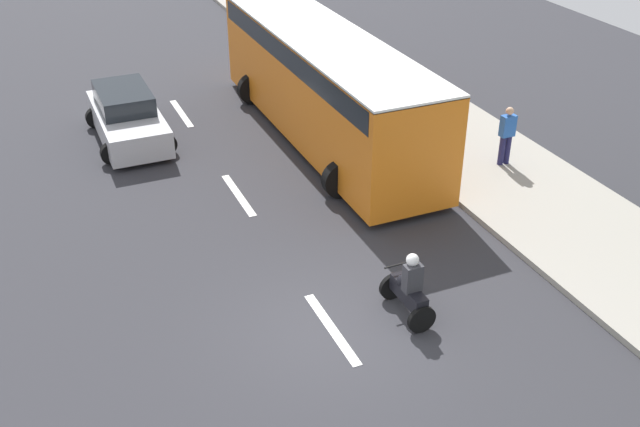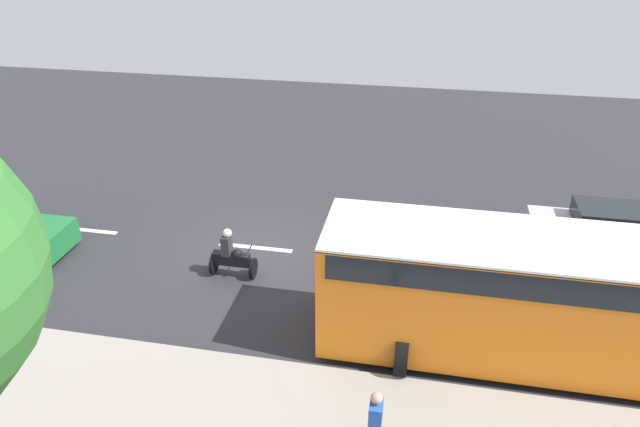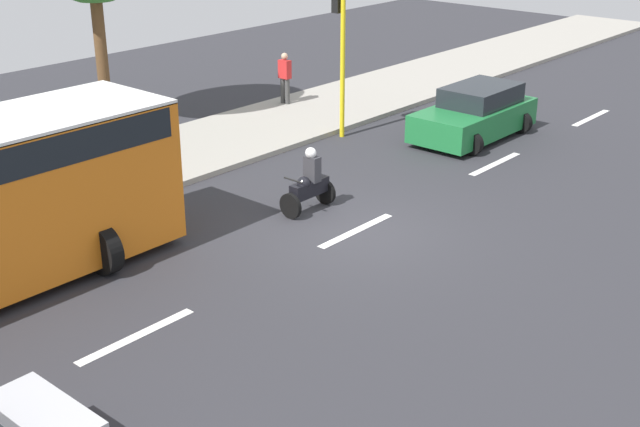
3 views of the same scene
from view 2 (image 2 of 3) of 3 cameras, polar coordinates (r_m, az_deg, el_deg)
The scene contains 9 objects.
ground_plane at distance 18.26m, azimuth -6.48°, elevation -3.56°, with size 40.00×60.00×0.10m, color #2D2D33.
sidewalk at distance 13.14m, azimuth -15.81°, elevation -18.79°, with size 4.00×60.00×0.15m, color #9E998E.
lane_stripe_north at distance 20.69m, azimuth -22.60°, elevation -1.53°, with size 0.20×2.40×0.01m, color white.
lane_stripe_mid at distance 18.23m, azimuth -6.49°, elevation -3.41°, with size 0.20×2.40×0.01m, color white.
lane_stripe_south at distance 17.57m, azimuth 12.66°, elevation -5.29°, with size 0.20×2.40×0.01m, color white.
car_silver at distance 19.69m, azimuth 26.49°, elevation -1.54°, with size 2.18×4.21×1.52m.
city_bus at distance 13.99m, azimuth 23.49°, elevation -7.53°, with size 3.20×11.00×3.16m.
motorcycle at distance 16.68m, azimuth -8.86°, elevation -4.24°, with size 0.60×1.30×1.53m.
pedestrian_by_tree at distance 11.24m, azimuth 5.54°, elevation -20.31°, with size 0.40×0.24×1.69m.
Camera 2 is at (14.80, 4.97, 9.41)m, focal length 31.94 mm.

